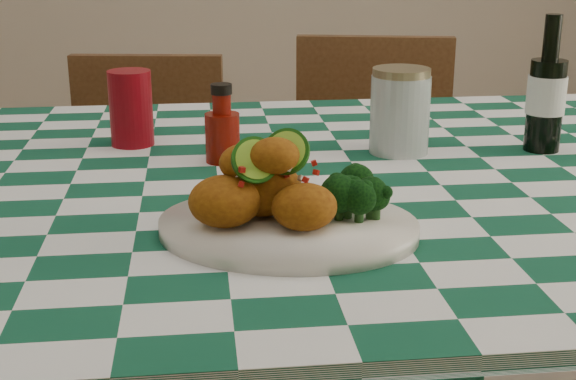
{
  "coord_description": "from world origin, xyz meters",
  "views": [
    {
      "loc": [
        -0.13,
        -1.09,
        1.13
      ],
      "look_at": [
        -0.03,
        -0.23,
        0.84
      ],
      "focal_mm": 50.0,
      "sensor_mm": 36.0,
      "label": 1
    }
  ],
  "objects_px": {
    "red_tumbler": "(131,108)",
    "beer_bottle": "(547,84)",
    "plate": "(288,228)",
    "wooden_chair_left": "(141,237)",
    "wooden_chair_right": "(371,223)",
    "fried_chicken_pile": "(274,180)",
    "mason_jar": "(400,111)",
    "ketchup_bottle": "(222,123)"
  },
  "relations": [
    {
      "from": "fried_chicken_pile",
      "to": "wooden_chair_right",
      "type": "height_order",
      "value": "fried_chicken_pile"
    },
    {
      "from": "plate",
      "to": "red_tumbler",
      "type": "xyz_separation_m",
      "value": [
        -0.21,
        0.43,
        0.05
      ]
    },
    {
      "from": "red_tumbler",
      "to": "ketchup_bottle",
      "type": "xyz_separation_m",
      "value": [
        0.14,
        -0.12,
        -0.0
      ]
    },
    {
      "from": "plate",
      "to": "beer_bottle",
      "type": "bearing_deg",
      "value": 35.86
    },
    {
      "from": "red_tumbler",
      "to": "mason_jar",
      "type": "relative_size",
      "value": 0.91
    },
    {
      "from": "ketchup_bottle",
      "to": "wooden_chair_left",
      "type": "height_order",
      "value": "ketchup_bottle"
    },
    {
      "from": "red_tumbler",
      "to": "fried_chicken_pile",
      "type": "bearing_deg",
      "value": -66.24
    },
    {
      "from": "red_tumbler",
      "to": "wooden_chair_right",
      "type": "height_order",
      "value": "red_tumbler"
    },
    {
      "from": "ketchup_bottle",
      "to": "wooden_chair_right",
      "type": "bearing_deg",
      "value": 59.0
    },
    {
      "from": "plate",
      "to": "wooden_chair_left",
      "type": "bearing_deg",
      "value": 104.22
    },
    {
      "from": "mason_jar",
      "to": "wooden_chair_right",
      "type": "height_order",
      "value": "mason_jar"
    },
    {
      "from": "fried_chicken_pile",
      "to": "beer_bottle",
      "type": "distance_m",
      "value": 0.57
    },
    {
      "from": "ketchup_bottle",
      "to": "plate",
      "type": "bearing_deg",
      "value": -78.68
    },
    {
      "from": "fried_chicken_pile",
      "to": "ketchup_bottle",
      "type": "relative_size",
      "value": 1.29
    },
    {
      "from": "red_tumbler",
      "to": "wooden_chair_left",
      "type": "relative_size",
      "value": 0.15
    },
    {
      "from": "plate",
      "to": "wooden_chair_left",
      "type": "xyz_separation_m",
      "value": [
        -0.25,
        0.97,
        -0.38
      ]
    },
    {
      "from": "red_tumbler",
      "to": "beer_bottle",
      "type": "height_order",
      "value": "beer_bottle"
    },
    {
      "from": "plate",
      "to": "wooden_chair_right",
      "type": "height_order",
      "value": "wooden_chair_right"
    },
    {
      "from": "ketchup_bottle",
      "to": "beer_bottle",
      "type": "height_order",
      "value": "beer_bottle"
    },
    {
      "from": "beer_bottle",
      "to": "red_tumbler",
      "type": "bearing_deg",
      "value": 170.46
    },
    {
      "from": "ketchup_bottle",
      "to": "beer_bottle",
      "type": "distance_m",
      "value": 0.51
    },
    {
      "from": "ketchup_bottle",
      "to": "red_tumbler",
      "type": "bearing_deg",
      "value": 140.85
    },
    {
      "from": "mason_jar",
      "to": "plate",
      "type": "bearing_deg",
      "value": -122.63
    },
    {
      "from": "fried_chicken_pile",
      "to": "plate",
      "type": "bearing_deg",
      "value": 0.0
    },
    {
      "from": "ketchup_bottle",
      "to": "wooden_chair_right",
      "type": "xyz_separation_m",
      "value": [
        0.38,
        0.63,
        -0.41
      ]
    },
    {
      "from": "red_tumbler",
      "to": "beer_bottle",
      "type": "distance_m",
      "value": 0.66
    },
    {
      "from": "ketchup_bottle",
      "to": "wooden_chair_left",
      "type": "relative_size",
      "value": 0.14
    },
    {
      "from": "plate",
      "to": "fried_chicken_pile",
      "type": "xyz_separation_m",
      "value": [
        -0.02,
        0.0,
        0.06
      ]
    },
    {
      "from": "red_tumbler",
      "to": "wooden_chair_left",
      "type": "distance_m",
      "value": 0.69
    },
    {
      "from": "plate",
      "to": "beer_bottle",
      "type": "distance_m",
      "value": 0.56
    },
    {
      "from": "beer_bottle",
      "to": "wooden_chair_right",
      "type": "xyz_separation_m",
      "value": [
        -0.13,
        0.62,
        -0.46
      ]
    },
    {
      "from": "wooden_chair_left",
      "to": "mason_jar",
      "type": "bearing_deg",
      "value": -45.84
    },
    {
      "from": "wooden_chair_left",
      "to": "wooden_chair_right",
      "type": "xyz_separation_m",
      "value": [
        0.56,
        -0.02,
        0.02
      ]
    },
    {
      "from": "wooden_chair_right",
      "to": "beer_bottle",
      "type": "bearing_deg",
      "value": -66.37
    },
    {
      "from": "wooden_chair_left",
      "to": "wooden_chair_right",
      "type": "bearing_deg",
      "value": 5.58
    },
    {
      "from": "wooden_chair_left",
      "to": "fried_chicken_pile",
      "type": "bearing_deg",
      "value": -68.69
    },
    {
      "from": "plate",
      "to": "beer_bottle",
      "type": "xyz_separation_m",
      "value": [
        0.45,
        0.32,
        0.1
      ]
    },
    {
      "from": "ketchup_bottle",
      "to": "wooden_chair_left",
      "type": "bearing_deg",
      "value": 105.6
    },
    {
      "from": "mason_jar",
      "to": "fried_chicken_pile",
      "type": "bearing_deg",
      "value": -124.54
    },
    {
      "from": "ketchup_bottle",
      "to": "mason_jar",
      "type": "relative_size",
      "value": 0.89
    },
    {
      "from": "fried_chicken_pile",
      "to": "ketchup_bottle",
      "type": "xyz_separation_m",
      "value": [
        -0.05,
        0.32,
        -0.01
      ]
    },
    {
      "from": "fried_chicken_pile",
      "to": "beer_bottle",
      "type": "bearing_deg",
      "value": 34.9
    }
  ]
}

